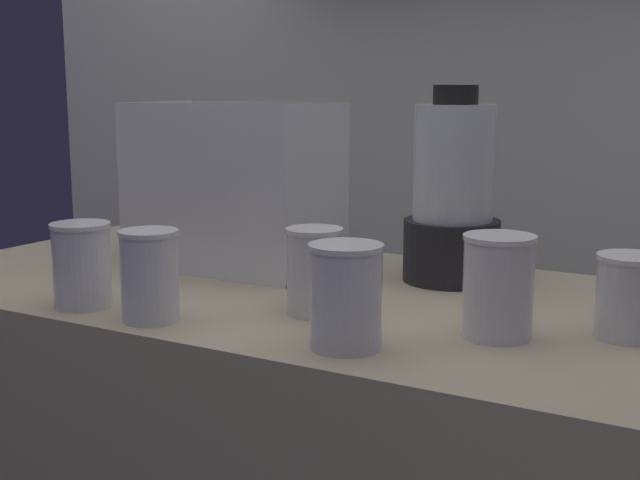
{
  "coord_description": "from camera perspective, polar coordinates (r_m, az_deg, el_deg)",
  "views": [
    {
      "loc": [
        0.64,
        -1.11,
        1.22
      ],
      "look_at": [
        0.0,
        0.0,
        0.98
      ],
      "focal_mm": 47.88,
      "sensor_mm": 36.0,
      "label": 1
    }
  ],
  "objects": [
    {
      "name": "back_wall_unit",
      "position": [
        1.99,
        11.23,
        11.58
      ],
      "size": [
        2.6,
        0.24,
        2.5
      ],
      "color": "silver",
      "rests_on": "ground_plane"
    },
    {
      "name": "carrot_display_bin",
      "position": [
        1.49,
        -5.72,
        1.6
      ],
      "size": [
        0.34,
        0.21,
        0.28
      ],
      "color": "white",
      "rests_on": "counter"
    },
    {
      "name": "blender_pitcher",
      "position": [
        1.38,
        8.86,
        2.67
      ],
      "size": [
        0.16,
        0.16,
        0.31
      ],
      "color": "black",
      "rests_on": "counter"
    },
    {
      "name": "juice_cup_pomegranate_far_left",
      "position": [
        1.26,
        -15.61,
        -1.8
      ],
      "size": [
        0.09,
        0.09,
        0.12
      ],
      "color": "white",
      "rests_on": "counter"
    },
    {
      "name": "juice_cup_pomegranate_left",
      "position": [
        1.17,
        -11.29,
        -2.7
      ],
      "size": [
        0.08,
        0.08,
        0.12
      ],
      "color": "white",
      "rests_on": "counter"
    },
    {
      "name": "juice_cup_pomegranate_middle",
      "position": [
        1.18,
        -0.38,
        -2.46
      ],
      "size": [
        0.08,
        0.08,
        0.12
      ],
      "color": "white",
      "rests_on": "counter"
    },
    {
      "name": "juice_cup_mango_right",
      "position": [
        1.03,
        1.74,
        -4.12
      ],
      "size": [
        0.09,
        0.09,
        0.13
      ],
      "color": "white",
      "rests_on": "counter"
    },
    {
      "name": "juice_cup_pomegranate_far_right",
      "position": [
        1.09,
        11.81,
        -3.44
      ],
      "size": [
        0.09,
        0.09,
        0.13
      ],
      "color": "white",
      "rests_on": "counter"
    },
    {
      "name": "juice_cup_mango_rightmost",
      "position": [
        1.14,
        19.96,
        -3.94
      ],
      "size": [
        0.09,
        0.09,
        0.11
      ],
      "color": "white",
      "rests_on": "counter"
    }
  ]
}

